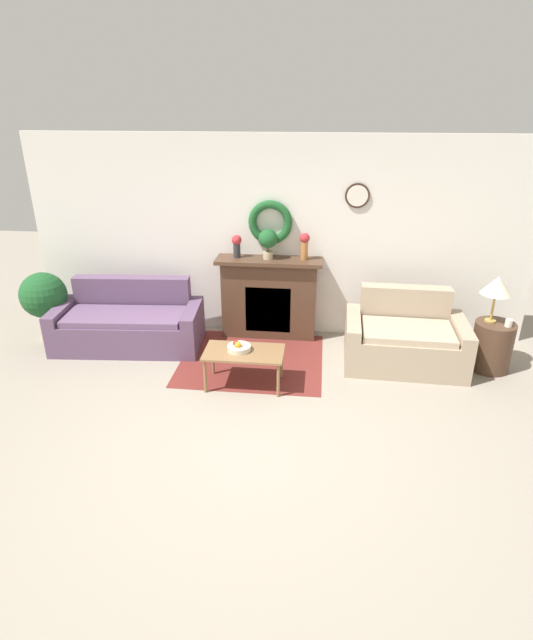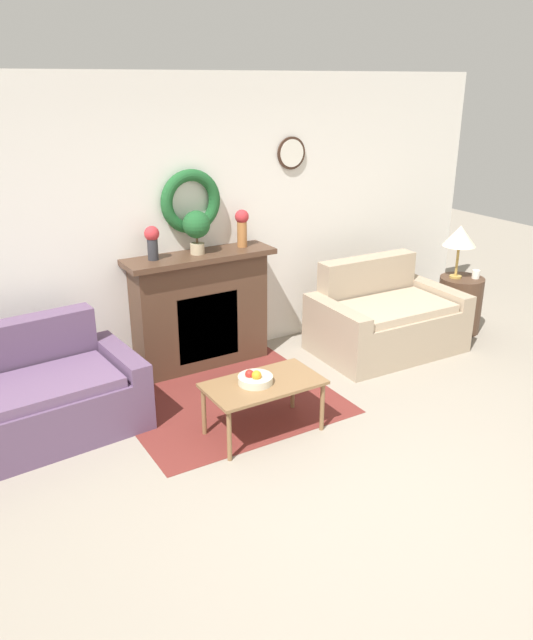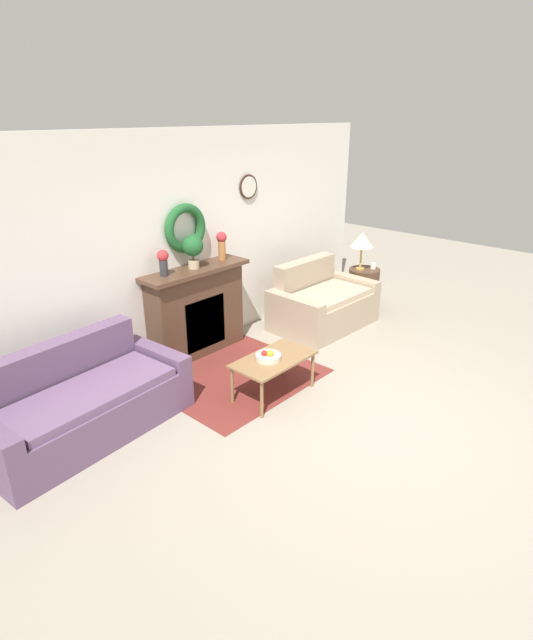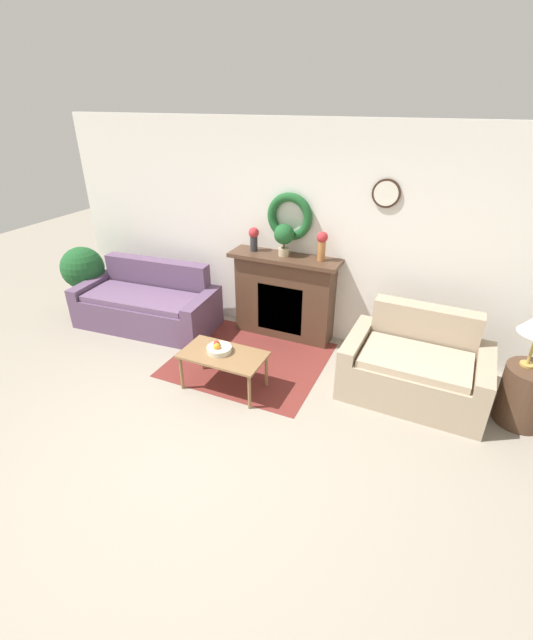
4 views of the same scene
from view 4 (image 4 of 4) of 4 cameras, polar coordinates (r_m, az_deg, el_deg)
The scene contains 13 objects.
ground_plane at distance 4.05m, azimuth -11.59°, elevation -18.73°, with size 16.00×16.00×0.00m, color gray.
floor_rug at distance 5.32m, azimuth -2.30°, elevation -5.26°, with size 1.80×1.60×0.01m.
wall_back at distance 5.51m, azimuth 4.05°, elevation 11.43°, with size 6.80×0.17×2.70m.
fireplace at distance 5.63m, azimuth 2.40°, elevation 3.23°, with size 1.43×0.41×1.12m.
couch_left at distance 6.22m, azimuth -15.49°, elevation 2.02°, with size 1.99×1.03×0.86m.
loveseat_right at distance 4.87m, azimuth 19.20°, elevation -6.00°, with size 1.49×0.98×0.90m.
coffee_table at distance 4.66m, azimuth -5.78°, elevation -5.00°, with size 0.91×0.50×0.44m.
fruit_bowl at distance 4.65m, azimuth -6.38°, elevation -3.83°, with size 0.27×0.27×0.12m.
side_table_by_loveseat at distance 4.93m, azimuth 31.23°, elevation -8.59°, with size 0.48×0.48×0.61m.
vase_on_mantel_left at distance 5.54m, azimuth -1.71°, elevation 10.97°, with size 0.13×0.13×0.30m.
vase_on_mantel_right at distance 5.21m, azimuth 7.40°, elevation 10.03°, with size 0.13×0.13×0.36m.
potted_plant_on_mantel at distance 5.33m, azimuth 2.35°, elevation 11.14°, with size 0.25×0.25×0.40m.
potted_plant_floor_by_couch at distance 6.92m, azimuth -23.28°, elevation 6.19°, with size 0.62×0.62×0.96m.
Camera 4 is at (1.82, -2.16, 2.90)m, focal length 24.00 mm.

